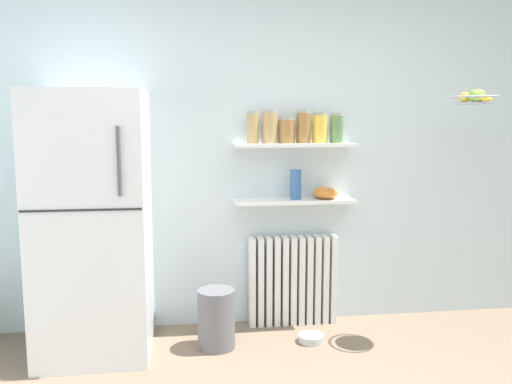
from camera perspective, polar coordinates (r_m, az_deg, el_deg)
back_wall at (r=3.85m, az=2.21°, el=4.65°), size 7.04×0.10×2.60m
refrigerator at (r=3.51m, az=-17.50°, el=-3.42°), size 0.70×0.74×1.70m
radiator at (r=3.92m, az=4.06°, el=-9.71°), size 0.66×0.12×0.67m
wall_shelf_lower at (r=3.76m, az=4.24°, el=-0.99°), size 0.87×0.22×0.02m
wall_shelf_upper at (r=3.72m, az=4.31°, el=5.20°), size 0.87×0.22×0.02m
storage_jar_0 at (r=3.66m, az=-0.38°, el=7.11°), size 0.09×0.09×0.22m
storage_jar_1 at (r=3.68m, az=1.52°, el=7.20°), size 0.11×0.11×0.24m
storage_jar_2 at (r=3.70m, az=3.39°, el=6.79°), size 0.12×0.12×0.18m
storage_jar_3 at (r=3.72m, az=5.25°, el=7.16°), size 0.10×0.10×0.23m
storage_jar_4 at (r=3.75m, az=7.08°, el=7.03°), size 0.11×0.11×0.22m
storage_jar_5 at (r=3.79m, az=8.87°, el=6.97°), size 0.09×0.09×0.21m
vase at (r=3.74m, az=4.39°, el=0.84°), size 0.08×0.08×0.22m
shelf_bowl at (r=3.80m, az=7.67°, el=-0.11°), size 0.19×0.19×0.08m
trash_bin at (r=3.57m, az=-4.40°, el=-13.77°), size 0.25×0.25×0.40m
pet_food_bowl at (r=3.73m, az=6.08°, el=-15.76°), size 0.17×0.17×0.05m
hanging_fruit_basket at (r=3.75m, az=23.00°, el=9.55°), size 0.31×0.31×0.10m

